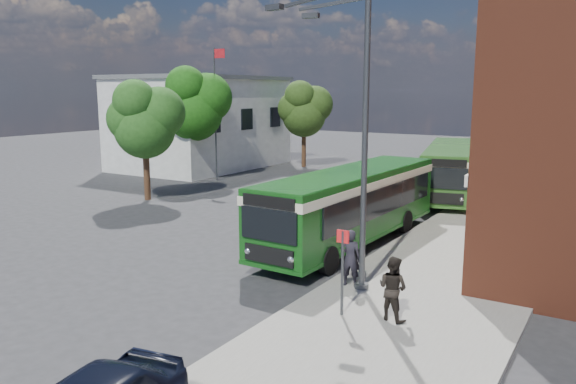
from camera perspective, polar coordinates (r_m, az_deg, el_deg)
The scene contains 14 objects.
ground at distance 21.90m, azimuth -2.92°, elevation -6.12°, with size 120.00×120.00×0.00m, color #2A2A2D.
pavement at distance 26.49m, azimuth 20.00°, elevation -3.68°, with size 6.00×48.00×0.15m, color gray.
kerb_line at distance 27.23m, azimuth 13.70°, elevation -3.12°, with size 0.12×48.00×0.01m, color beige.
white_building at distance 46.34m, azimuth -8.80°, elevation 7.06°, with size 9.40×13.40×7.30m.
flagpole at distance 38.90m, azimuth -7.35°, elevation 8.38°, with size 0.95×0.10×9.00m.
street_lamp at distance 16.92m, azimuth 6.70°, elevation 5.49°, with size 2.96×2.38×9.00m.
bus_stop_sign at distance 15.28m, azimuth 5.55°, elevation -7.58°, with size 0.35×0.08×2.52m.
bus_front at distance 22.74m, azimuth 6.46°, elevation -0.80°, with size 3.01×11.69×3.02m.
bus_rear at distance 34.16m, azimuth 16.16°, elevation 2.57°, with size 5.09×11.88×3.02m.
pedestrian_a at distance 17.66m, azimuth 6.35°, elevation -6.67°, with size 0.66×0.43×1.80m, color black.
pedestrian_b at distance 15.32m, azimuth 10.59°, elevation -9.59°, with size 0.85×0.66×1.74m, color black.
tree_left at distance 32.57m, azimuth -14.39°, elevation 7.20°, with size 4.03×3.83×6.80m.
tree_mid at distance 39.24m, azimuth -9.53°, elevation 8.87°, with size 4.63×4.40×7.81m.
tree_right at distance 45.65m, azimuth 1.66°, elevation 8.46°, with size 4.13×3.92×6.97m.
Camera 1 is at (11.92, -17.30, 6.19)m, focal length 35.00 mm.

